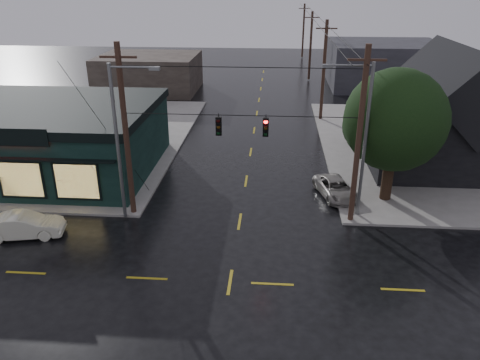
# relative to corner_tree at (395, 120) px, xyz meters

# --- Properties ---
(ground_plane) EXTENTS (160.00, 160.00, 0.00)m
(ground_plane) POSITION_rel_corner_tree_xyz_m (-9.12, -9.57, -5.33)
(ground_plane) COLOR black
(sidewalk_nw) EXTENTS (28.00, 28.00, 0.15)m
(sidewalk_nw) POSITION_rel_corner_tree_xyz_m (-29.12, 10.43, -5.25)
(sidewalk_nw) COLOR gray
(sidewalk_nw) RESTS_ON ground
(pizza_shop) EXTENTS (16.30, 12.34, 4.90)m
(pizza_shop) POSITION_rel_corner_tree_xyz_m (-24.12, 3.38, -2.77)
(pizza_shop) COLOR black
(pizza_shop) RESTS_ON ground
(ne_building) EXTENTS (12.60, 11.60, 8.75)m
(ne_building) POSITION_rel_corner_tree_xyz_m (5.88, 7.43, -0.85)
(ne_building) COLOR black
(ne_building) RESTS_ON ground
(corner_tree) EXTENTS (6.23, 6.23, 8.32)m
(corner_tree) POSITION_rel_corner_tree_xyz_m (0.00, 0.00, 0.00)
(corner_tree) COLOR black
(corner_tree) RESTS_ON ground
(utility_pole_nw) EXTENTS (2.00, 0.32, 10.15)m
(utility_pole_nw) POSITION_rel_corner_tree_xyz_m (-15.62, -3.07, -5.33)
(utility_pole_nw) COLOR black
(utility_pole_nw) RESTS_ON ground
(utility_pole_ne) EXTENTS (2.00, 0.32, 10.15)m
(utility_pole_ne) POSITION_rel_corner_tree_xyz_m (-2.62, -3.07, -5.33)
(utility_pole_ne) COLOR black
(utility_pole_ne) RESTS_ON ground
(utility_pole_far_a) EXTENTS (2.00, 0.32, 9.65)m
(utility_pole_far_a) POSITION_rel_corner_tree_xyz_m (-2.62, 18.43, -5.33)
(utility_pole_far_a) COLOR black
(utility_pole_far_a) RESTS_ON ground
(utility_pole_far_b) EXTENTS (2.00, 0.32, 9.15)m
(utility_pole_far_b) POSITION_rel_corner_tree_xyz_m (-2.62, 38.43, -5.33)
(utility_pole_far_b) COLOR black
(utility_pole_far_b) RESTS_ON ground
(utility_pole_far_c) EXTENTS (2.00, 0.32, 9.15)m
(utility_pole_far_c) POSITION_rel_corner_tree_xyz_m (-2.62, 58.43, -5.33)
(utility_pole_far_c) COLOR black
(utility_pole_far_c) RESTS_ON ground
(span_signal_assembly) EXTENTS (13.00, 0.48, 1.23)m
(span_signal_assembly) POSITION_rel_corner_tree_xyz_m (-9.02, -3.07, 0.37)
(span_signal_assembly) COLOR black
(span_signal_assembly) RESTS_ON ground
(streetlight_nw) EXTENTS (5.40, 0.30, 9.15)m
(streetlight_nw) POSITION_rel_corner_tree_xyz_m (-15.92, -3.77, -5.33)
(streetlight_nw) COLOR slate
(streetlight_nw) RESTS_ON ground
(streetlight_ne) EXTENTS (5.40, 0.30, 9.15)m
(streetlight_ne) POSITION_rel_corner_tree_xyz_m (-2.12, -2.37, -5.33)
(streetlight_ne) COLOR slate
(streetlight_ne) RESTS_ON ground
(bg_building_west) EXTENTS (12.00, 10.00, 4.40)m
(bg_building_west) POSITION_rel_corner_tree_xyz_m (-23.12, 30.43, -3.13)
(bg_building_west) COLOR #2E2521
(bg_building_west) RESTS_ON ground
(bg_building_east) EXTENTS (14.00, 12.00, 5.60)m
(bg_building_east) POSITION_rel_corner_tree_xyz_m (6.88, 35.43, -2.53)
(bg_building_east) COLOR #29292F
(bg_building_east) RESTS_ON ground
(sedan_cream) EXTENTS (4.41, 2.30, 1.38)m
(sedan_cream) POSITION_rel_corner_tree_xyz_m (-20.83, -6.21, -4.63)
(sedan_cream) COLOR silver
(sedan_cream) RESTS_ON ground
(suv_silver) EXTENTS (2.99, 4.56, 1.17)m
(suv_silver) POSITION_rel_corner_tree_xyz_m (-3.12, 0.33, -4.74)
(suv_silver) COLOR gray
(suv_silver) RESTS_ON ground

